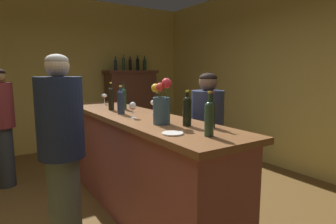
% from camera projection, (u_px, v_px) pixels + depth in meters
% --- Properties ---
extents(wall_back, '(5.73, 0.12, 2.94)m').
position_uv_depth(wall_back, '(51.00, 75.00, 5.31)').
color(wall_back, tan).
rests_on(wall_back, ground).
extents(wall_right, '(0.12, 6.73, 2.94)m').
position_uv_depth(wall_right, '(304.00, 76.00, 4.08)').
color(wall_right, '#CDB357').
rests_on(wall_right, ground).
extents(bar_counter, '(0.67, 2.89, 1.08)m').
position_uv_depth(bar_counter, '(137.00, 163.00, 3.01)').
color(bar_counter, brown).
rests_on(bar_counter, ground).
extents(display_cabinet, '(1.11, 0.47, 1.56)m').
position_uv_depth(display_cabinet, '(131.00, 105.00, 5.96)').
color(display_cabinet, brown).
rests_on(display_cabinet, ground).
extents(wine_bottle_syrah, '(0.08, 0.08, 0.31)m').
position_uv_depth(wine_bottle_syrah, '(121.00, 101.00, 2.97)').
color(wine_bottle_syrah, '#212C3F').
rests_on(wine_bottle_syrah, bar_counter).
extents(wine_bottle_chardonnay, '(0.07, 0.07, 0.29)m').
position_uv_depth(wine_bottle_chardonnay, '(211.00, 112.00, 2.25)').
color(wine_bottle_chardonnay, black).
rests_on(wine_bottle_chardonnay, bar_counter).
extents(wine_bottle_pinot, '(0.06, 0.06, 0.33)m').
position_uv_depth(wine_bottle_pinot, '(124.00, 98.00, 3.35)').
color(wine_bottle_pinot, '#1E3B24').
rests_on(wine_bottle_pinot, bar_counter).
extents(wine_bottle_malbec, '(0.07, 0.07, 0.30)m').
position_uv_depth(wine_bottle_malbec, '(187.00, 110.00, 2.31)').
color(wine_bottle_malbec, black).
rests_on(wine_bottle_malbec, bar_counter).
extents(wine_bottle_rose, '(0.07, 0.07, 0.33)m').
position_uv_depth(wine_bottle_rose, '(111.00, 98.00, 3.27)').
color(wine_bottle_rose, black).
rests_on(wine_bottle_rose, bar_counter).
extents(wine_bottle_riesling, '(0.07, 0.07, 0.32)m').
position_uv_depth(wine_bottle_riesling, '(209.00, 117.00, 1.94)').
color(wine_bottle_riesling, '#2C462F').
rests_on(wine_bottle_riesling, bar_counter).
extents(wine_glass_front, '(0.07, 0.07, 0.16)m').
position_uv_depth(wine_glass_front, '(133.00, 107.00, 2.71)').
color(wine_glass_front, white).
rests_on(wine_glass_front, bar_counter).
extents(wine_glass_mid, '(0.08, 0.08, 0.15)m').
position_uv_depth(wine_glass_mid, '(104.00, 96.00, 3.87)').
color(wine_glass_mid, white).
rests_on(wine_glass_mid, bar_counter).
extents(wine_glass_rear, '(0.07, 0.07, 0.15)m').
position_uv_depth(wine_glass_rear, '(154.00, 103.00, 3.03)').
color(wine_glass_rear, white).
rests_on(wine_glass_rear, bar_counter).
extents(flower_arrangement, '(0.18, 0.19, 0.40)m').
position_uv_depth(flower_arrangement, '(162.00, 103.00, 2.38)').
color(flower_arrangement, '#345163').
rests_on(flower_arrangement, bar_counter).
extents(cheese_plate, '(0.16, 0.16, 0.01)m').
position_uv_depth(cheese_plate, '(173.00, 133.00, 2.02)').
color(cheese_plate, white).
rests_on(cheese_plate, bar_counter).
extents(display_bottle_left, '(0.07, 0.07, 0.28)m').
position_uv_depth(display_bottle_left, '(116.00, 64.00, 5.65)').
color(display_bottle_left, '#1D2A36').
rests_on(display_bottle_left, display_cabinet).
extents(display_bottle_midleft, '(0.06, 0.06, 0.34)m').
position_uv_depth(display_bottle_midleft, '(124.00, 63.00, 5.75)').
color(display_bottle_midleft, '#284833').
rests_on(display_bottle_midleft, display_cabinet).
extents(display_bottle_center, '(0.07, 0.07, 0.30)m').
position_uv_depth(display_bottle_center, '(130.00, 64.00, 5.83)').
color(display_bottle_center, black).
rests_on(display_bottle_center, display_cabinet).
extents(display_bottle_midright, '(0.07, 0.07, 0.32)m').
position_uv_depth(display_bottle_midright, '(138.00, 64.00, 5.93)').
color(display_bottle_midright, black).
rests_on(display_bottle_midright, display_cabinet).
extents(display_bottle_right, '(0.08, 0.08, 0.32)m').
position_uv_depth(display_bottle_right, '(145.00, 64.00, 6.02)').
color(display_bottle_right, '#1D3921').
rests_on(display_bottle_right, display_cabinet).
extents(patron_near_entrance, '(0.31, 0.31, 1.57)m').
position_uv_depth(patron_near_entrance, '(2.00, 123.00, 3.62)').
color(patron_near_entrance, '#2A3034').
rests_on(patron_near_entrance, ground).
extents(patron_in_navy, '(0.36, 0.36, 1.66)m').
position_uv_depth(patron_in_navy, '(62.00, 149.00, 2.23)').
color(patron_in_navy, '#505E55').
rests_on(patron_in_navy, ground).
extents(bartender, '(0.36, 0.36, 1.52)m').
position_uv_depth(bartender, '(207.00, 135.00, 3.10)').
color(bartender, '#446D49').
rests_on(bartender, ground).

